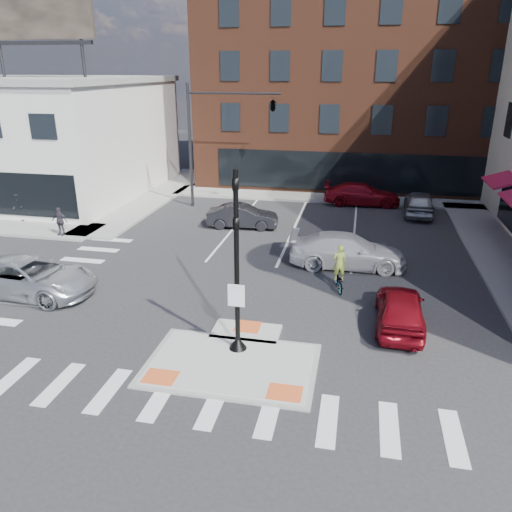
% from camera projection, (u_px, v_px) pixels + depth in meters
% --- Properties ---
extents(ground, '(120.00, 120.00, 0.00)m').
position_uv_depth(ground, '(235.00, 357.00, 16.29)').
color(ground, '#28282B').
rests_on(ground, ground).
extents(refuge_island, '(5.40, 4.65, 0.13)m').
position_uv_depth(refuge_island, '(233.00, 360.00, 16.04)').
color(refuge_island, gray).
rests_on(refuge_island, ground).
extents(sidewalk_nw, '(23.50, 20.50, 0.15)m').
position_uv_depth(sidewalk_nw, '(48.00, 208.00, 33.48)').
color(sidewalk_nw, gray).
rests_on(sidewalk_nw, ground).
extents(sidewalk_e, '(3.00, 24.00, 0.15)m').
position_uv_depth(sidewalk_e, '(510.00, 268.00, 23.35)').
color(sidewalk_e, gray).
rests_on(sidewalk_e, ground).
extents(sidewalk_n, '(26.00, 3.00, 0.15)m').
position_uv_depth(sidewalk_n, '(350.00, 199.00, 35.84)').
color(sidewalk_n, gray).
rests_on(sidewalk_n, ground).
extents(building_nw, '(20.40, 16.40, 14.40)m').
position_uv_depth(building_nw, '(14.00, 134.00, 37.31)').
color(building_nw, silver).
rests_on(building_nw, ground).
extents(building_n, '(24.40, 18.40, 15.50)m').
position_uv_depth(building_n, '(360.00, 81.00, 42.26)').
color(building_n, '#54291A').
rests_on(building_n, ground).
extents(building_far_left, '(10.00, 12.00, 10.00)m').
position_uv_depth(building_far_left, '(304.00, 101.00, 62.91)').
color(building_far_left, slate).
rests_on(building_far_left, ground).
extents(building_far_right, '(12.00, 12.00, 12.00)m').
position_uv_depth(building_far_right, '(410.00, 93.00, 61.90)').
color(building_far_right, brown).
rests_on(building_far_right, ground).
extents(signal_pole, '(0.60, 0.60, 5.98)m').
position_uv_depth(signal_pole, '(237.00, 287.00, 15.82)').
color(signal_pole, black).
rests_on(signal_pole, refuge_island).
extents(mast_arm_signal, '(6.10, 2.24, 8.00)m').
position_uv_depth(mast_arm_signal, '(250.00, 113.00, 31.25)').
color(mast_arm_signal, black).
rests_on(mast_arm_signal, ground).
extents(silver_suv, '(5.70, 2.79, 1.56)m').
position_uv_depth(silver_suv, '(29.00, 277.00, 20.57)').
color(silver_suv, silver).
rests_on(silver_suv, ground).
extents(red_sedan, '(1.78, 4.23, 1.43)m').
position_uv_depth(red_sedan, '(400.00, 309.00, 18.01)').
color(red_sedan, maroon).
rests_on(red_sedan, ground).
extents(white_pickup, '(5.55, 2.48, 1.58)m').
position_uv_depth(white_pickup, '(347.00, 251.00, 23.51)').
color(white_pickup, white).
rests_on(white_pickup, ground).
extents(bg_car_dark, '(4.25, 1.79, 1.36)m').
position_uv_depth(bg_car_dark, '(243.00, 216.00, 29.37)').
color(bg_car_dark, '#222227').
rests_on(bg_car_dark, ground).
extents(bg_car_silver, '(2.14, 4.68, 1.56)m').
position_uv_depth(bg_car_silver, '(419.00, 203.00, 31.91)').
color(bg_car_silver, '#A1A5A8').
rests_on(bg_car_silver, ground).
extents(bg_car_red, '(5.24, 2.34, 1.49)m').
position_uv_depth(bg_car_red, '(362.00, 194.00, 34.29)').
color(bg_car_red, maroon).
rests_on(bg_car_red, ground).
extents(cyclist, '(0.87, 1.64, 2.01)m').
position_uv_depth(cyclist, '(339.00, 275.00, 21.06)').
color(cyclist, '#3F3F44').
rests_on(cyclist, ground).
extents(pedestrian_a, '(1.04, 0.99, 1.70)m').
position_uv_depth(pedestrian_a, '(19.00, 207.00, 30.08)').
color(pedestrian_a, black).
rests_on(pedestrian_a, sidewalk_nw).
extents(pedestrian_b, '(0.97, 0.47, 1.60)m').
position_uv_depth(pedestrian_b, '(60.00, 221.00, 27.50)').
color(pedestrian_b, '#36313B').
rests_on(pedestrian_b, sidewalk_nw).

